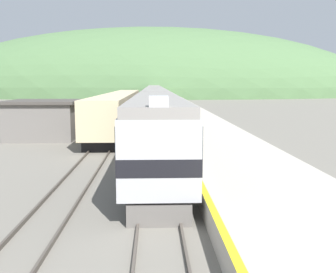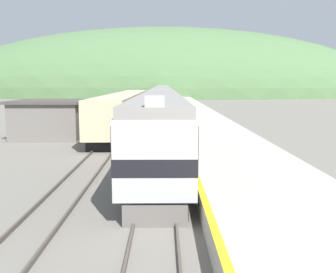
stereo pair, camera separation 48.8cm
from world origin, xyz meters
name	(u,v)px [view 2 (the right image)]	position (x,y,z in m)	size (l,w,h in m)	color
track_main	(162,110)	(0.00, 70.00, 0.08)	(1.52, 180.00, 0.16)	#4C443D
track_siding	(139,110)	(-3.94, 70.00, 0.08)	(1.52, 180.00, 0.16)	#4C443D
platform	(199,119)	(4.48, 50.00, 0.43)	(5.84, 140.00, 0.87)	#BCB5A5
distant_hills	(163,95)	(0.00, 148.26, 0.00)	(165.69, 74.56, 48.26)	#517547
station_shed	(50,119)	(-9.59, 37.35, 1.67)	(6.10, 5.85, 3.30)	slate
express_train_lead_car	(159,128)	(0.00, 25.93, 2.21)	(2.87, 20.50, 4.39)	black
carriage_second	(161,106)	(0.00, 46.93, 2.19)	(2.86, 19.27, 4.03)	black
carriage_third	(162,99)	(0.00, 67.08, 2.19)	(2.86, 19.27, 4.03)	black
carriage_fourth	(163,95)	(0.00, 87.24, 2.19)	(2.86, 19.27, 4.03)	black
carriage_fifth	(163,92)	(0.00, 107.39, 2.19)	(2.86, 19.27, 4.03)	black
siding_train	(127,109)	(-3.94, 47.83, 1.87)	(2.90, 36.60, 3.61)	black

